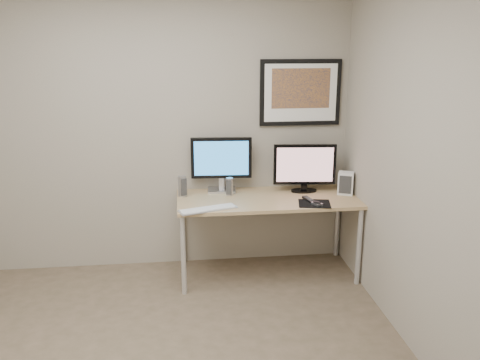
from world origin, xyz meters
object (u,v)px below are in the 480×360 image
at_px(framed_art, 300,93).
at_px(monitor_large, 221,162).
at_px(monitor_tv, 305,167).
at_px(speaker_right, 230,187).
at_px(speaker_left, 182,186).
at_px(desk, 267,205).
at_px(keyboard, 208,209).
at_px(fan_unit, 346,183).

height_order(framed_art, monitor_large, framed_art).
distance_m(monitor_large, monitor_tv, 0.76).
bearing_deg(monitor_tv, speaker_right, -172.48).
relative_size(framed_art, speaker_right, 4.65).
distance_m(speaker_left, speaker_right, 0.43).
xyz_separation_m(desk, keyboard, (-0.55, -0.28, 0.07)).
relative_size(desk, monitor_tv, 2.81).
relative_size(monitor_tv, keyboard, 1.17).
height_order(monitor_tv, fan_unit, monitor_tv).
xyz_separation_m(monitor_large, speaker_right, (0.06, -0.13, -0.20)).
relative_size(desk, framed_art, 2.13).
bearing_deg(framed_art, desk, -136.54).
relative_size(desk, speaker_left, 8.56).
height_order(speaker_left, speaker_right, speaker_left).
bearing_deg(speaker_right, monitor_tv, 18.38).
distance_m(monitor_large, speaker_right, 0.25).
relative_size(monitor_large, fan_unit, 2.67).
xyz_separation_m(monitor_large, monitor_tv, (0.75, -0.11, -0.04)).
xyz_separation_m(monitor_large, keyboard, (-0.16, -0.52, -0.27)).
bearing_deg(monitor_large, fan_unit, -8.20).
distance_m(desk, monitor_large, 0.58).
distance_m(monitor_large, keyboard, 0.61).
relative_size(desk, speaker_right, 9.92).
height_order(framed_art, fan_unit, framed_art).
relative_size(monitor_large, monitor_tv, 0.97).
xyz_separation_m(desk, fan_unit, (0.72, 0.02, 0.17)).
relative_size(framed_art, keyboard, 1.54).
distance_m(desk, speaker_left, 0.78).
distance_m(monitor_tv, fan_unit, 0.40).
xyz_separation_m(desk, speaker_right, (-0.33, 0.12, 0.15)).
bearing_deg(keyboard, fan_unit, -4.47).
height_order(framed_art, speaker_left, framed_art).
height_order(framed_art, speaker_right, framed_art).
distance_m(speaker_left, keyboard, 0.46).
bearing_deg(desk, monitor_tv, 21.11).
bearing_deg(speaker_right, keyboard, -102.87).
bearing_deg(keyboard, monitor_tv, 7.02).
height_order(desk, fan_unit, fan_unit).
bearing_deg(speaker_left, monitor_tv, -23.26).
xyz_separation_m(monitor_tv, fan_unit, (0.36, -0.12, -0.13)).
distance_m(framed_art, monitor_large, 0.96).
xyz_separation_m(monitor_large, speaker_left, (-0.36, -0.12, -0.19)).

